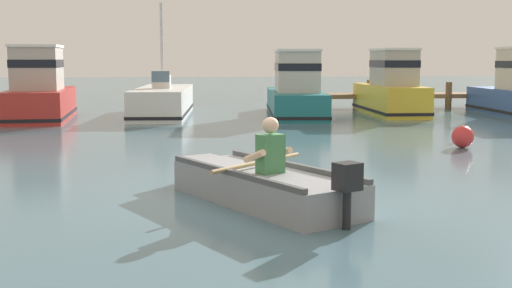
% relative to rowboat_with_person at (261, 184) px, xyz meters
% --- Properties ---
extents(ground_plane, '(120.00, 120.00, 0.00)m').
position_rel_rowboat_with_person_xyz_m(ground_plane, '(0.25, 0.58, -0.25)').
color(ground_plane, slate).
extents(wooden_dock, '(13.29, 1.64, 1.18)m').
position_rel_rowboat_with_person_xyz_m(wooden_dock, '(9.07, 16.13, 0.26)').
color(wooden_dock, brown).
rests_on(wooden_dock, ground).
extents(rowboat_with_person, '(2.45, 3.46, 1.19)m').
position_rel_rowboat_with_person_xyz_m(rowboat_with_person, '(0.00, 0.00, 0.00)').
color(rowboat_with_person, gray).
rests_on(rowboat_with_person, ground).
extents(moored_boat_red, '(2.12, 4.90, 2.37)m').
position_rel_rowboat_with_person_xyz_m(moored_boat_red, '(-5.65, 12.69, 0.62)').
color(moored_boat_red, '#B72D28').
rests_on(moored_boat_red, ground).
extents(moored_boat_white, '(2.13, 6.20, 3.82)m').
position_rel_rowboat_with_person_xyz_m(moored_boat_white, '(-1.79, 13.89, 0.21)').
color(moored_boat_white, white).
rests_on(moored_boat_white, ground).
extents(moored_boat_teal, '(2.27, 5.98, 2.26)m').
position_rel_rowboat_with_person_xyz_m(moored_boat_teal, '(2.74, 13.32, 0.57)').
color(moored_boat_teal, '#1E727A').
rests_on(moored_boat_teal, ground).
extents(moored_boat_yellow, '(1.68, 4.75, 2.30)m').
position_rel_rowboat_with_person_xyz_m(moored_boat_yellow, '(6.14, 13.46, 0.60)').
color(moored_boat_yellow, gold).
rests_on(moored_boat_yellow, ground).
extents(mooring_buoy, '(0.49, 0.49, 0.49)m').
position_rel_rowboat_with_person_xyz_m(mooring_buoy, '(5.06, 4.98, -0.01)').
color(mooring_buoy, red).
rests_on(mooring_buoy, ground).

